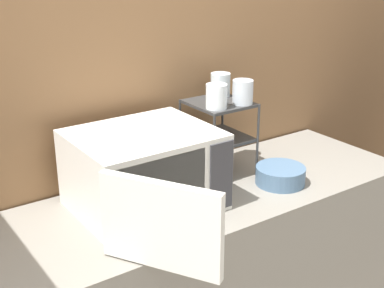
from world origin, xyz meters
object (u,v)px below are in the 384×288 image
at_px(glass_front_right, 243,92).
at_px(dish_rack, 219,122).
at_px(glass_back_right, 220,85).
at_px(bowl, 280,175).
at_px(microwave, 145,172).
at_px(glass_front_left, 216,96).

bearing_deg(glass_front_right, dish_rack, 129.57).
distance_m(dish_rack, glass_front_right, 0.16).
bearing_deg(glass_back_right, bowl, -76.54).
height_order(microwave, glass_back_right, glass_back_right).
xyz_separation_m(glass_front_left, bowl, (0.19, -0.17, -0.32)).
bearing_deg(glass_front_right, glass_back_right, 90.27).
relative_size(dish_rack, bowl, 1.54).
relative_size(microwave, glass_front_left, 7.86).
bearing_deg(glass_back_right, microwave, -158.64).
distance_m(glass_front_right, bowl, 0.36).
bearing_deg(dish_rack, glass_front_left, -134.42).
xyz_separation_m(dish_rack, glass_front_left, (-0.06, -0.06, 0.13)).
xyz_separation_m(glass_front_left, glass_front_right, (0.12, -0.01, 0.00)).
bearing_deg(microwave, glass_front_right, 5.28).
bearing_deg(dish_rack, microwave, -164.32).
xyz_separation_m(dish_rack, glass_back_right, (0.06, 0.07, 0.13)).
relative_size(glass_back_right, glass_front_right, 1.00).
bearing_deg(glass_front_left, glass_front_right, -3.88).
distance_m(glass_back_right, bowl, 0.44).
relative_size(glass_front_left, glass_back_right, 1.00).
bearing_deg(glass_front_right, glass_front_left, 176.12).
bearing_deg(dish_rack, glass_front_right, -50.43).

